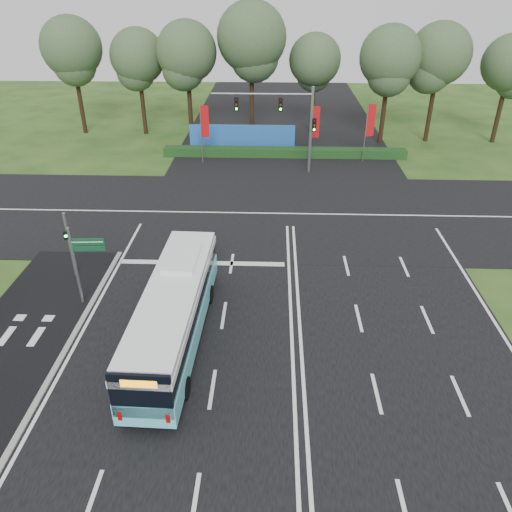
{
  "coord_description": "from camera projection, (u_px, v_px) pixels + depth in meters",
  "views": [
    {
      "loc": [
        -1.0,
        -19.77,
        14.68
      ],
      "look_at": [
        -1.78,
        2.0,
        2.28
      ],
      "focal_mm": 35.0,
      "sensor_mm": 36.0,
      "label": 1
    }
  ],
  "objects": [
    {
      "name": "blue_hoarding",
      "position": [
        242.0,
        137.0,
        47.43
      ],
      "size": [
        10.0,
        0.3,
        2.2
      ],
      "primitive_type": "cube",
      "color": "blue",
      "rests_on": "ground"
    },
    {
      "name": "road_cross",
      "position": [
        287.0,
        214.0,
        34.81
      ],
      "size": [
        120.0,
        14.0,
        0.05
      ],
      "primitive_type": "cube",
      "color": "black",
      "rests_on": "ground"
    },
    {
      "name": "street_sign",
      "position": [
        81.0,
        257.0,
        24.14
      ],
      "size": [
        1.67,
        0.19,
        4.28
      ],
      "rotation": [
        0.0,
        0.0,
        0.06
      ],
      "color": "gray",
      "rests_on": "ground"
    },
    {
      "name": "kerb_strip",
      "position": [
        65.0,
        352.0,
        22.08
      ],
      "size": [
        0.25,
        18.0,
        0.12
      ],
      "primitive_type": "cube",
      "color": "gray",
      "rests_on": "ground"
    },
    {
      "name": "banner_flag_right",
      "position": [
        369.0,
        124.0,
        42.9
      ],
      "size": [
        0.76,
        0.17,
        5.15
      ],
      "rotation": [
        0.0,
        0.0,
        0.15
      ],
      "color": "gray",
      "rests_on": "ground"
    },
    {
      "name": "ground",
      "position": [
        291.0,
        317.0,
        24.4
      ],
      "size": [
        120.0,
        120.0,
        0.0
      ],
      "primitive_type": "plane",
      "color": "#224517",
      "rests_on": "ground"
    },
    {
      "name": "eucalyptus_row",
      "position": [
        275.0,
        52.0,
        47.09
      ],
      "size": [
        47.13,
        8.62,
        12.7
      ],
      "color": "black",
      "rests_on": "ground"
    },
    {
      "name": "pedestrian_signal",
      "position": [
        69.0,
        243.0,
        26.66
      ],
      "size": [
        0.36,
        0.43,
        3.83
      ],
      "rotation": [
        0.0,
        0.0,
        0.39
      ],
      "color": "gray",
      "rests_on": "ground"
    },
    {
      "name": "city_bus",
      "position": [
        174.0,
        312.0,
        22.08
      ],
      "size": [
        2.61,
        11.03,
        3.15
      ],
      "rotation": [
        0.0,
        0.0,
        -0.03
      ],
      "color": "#61D4E2",
      "rests_on": "ground"
    },
    {
      "name": "hedge",
      "position": [
        284.0,
        152.0,
        45.48
      ],
      "size": [
        22.0,
        1.2,
        0.8
      ],
      "primitive_type": "cube",
      "color": "#163C15",
      "rests_on": "ground"
    },
    {
      "name": "bike_path",
      "position": [
        12.0,
        351.0,
        22.17
      ],
      "size": [
        5.0,
        18.0,
        0.06
      ],
      "primitive_type": "cube",
      "color": "black",
      "rests_on": "ground"
    },
    {
      "name": "road_main",
      "position": [
        291.0,
        317.0,
        24.39
      ],
      "size": [
        20.0,
        120.0,
        0.04
      ],
      "primitive_type": "cube",
      "color": "black",
      "rests_on": "ground"
    },
    {
      "name": "banner_flag_left",
      "position": [
        204.0,
        126.0,
        42.68
      ],
      "size": [
        0.73,
        0.24,
        5.08
      ],
      "rotation": [
        0.0,
        0.0,
        0.26
      ],
      "color": "gray",
      "rests_on": "ground"
    },
    {
      "name": "traffic_light_gantry",
      "position": [
        289.0,
        116.0,
        39.89
      ],
      "size": [
        8.41,
        0.28,
        7.0
      ],
      "color": "gray",
      "rests_on": "ground"
    },
    {
      "name": "banner_flag_mid",
      "position": [
        314.0,
        126.0,
        42.8
      ],
      "size": [
        0.72,
        0.25,
        5.02
      ],
      "rotation": [
        0.0,
        0.0,
        -0.28
      ],
      "color": "gray",
      "rests_on": "ground"
    }
  ]
}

